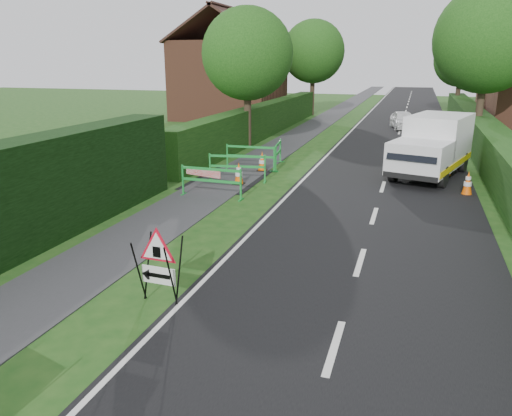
# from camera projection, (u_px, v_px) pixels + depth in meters

# --- Properties ---
(ground) EXTENTS (120.00, 120.00, 0.00)m
(ground) POSITION_uv_depth(u_px,v_px,m) (156.00, 355.00, 7.41)
(ground) COLOR #184413
(ground) RESTS_ON ground
(road_surface) EXTENTS (6.00, 90.00, 0.02)m
(road_surface) POSITION_uv_depth(u_px,v_px,m) (404.00, 116.00, 38.65)
(road_surface) COLOR black
(road_surface) RESTS_ON ground
(footpath) EXTENTS (2.00, 90.00, 0.02)m
(footpath) POSITION_uv_depth(u_px,v_px,m) (333.00, 114.00, 40.25)
(footpath) COLOR #2D2D30
(footpath) RESTS_ON ground
(hedge_west_far) EXTENTS (1.00, 24.00, 1.80)m
(hedge_west_far) POSITION_uv_depth(u_px,v_px,m) (263.00, 135.00, 28.96)
(hedge_west_far) COLOR #14380F
(hedge_west_far) RESTS_ON ground
(hedge_east) EXTENTS (1.20, 50.00, 1.50)m
(hedge_east) POSITION_uv_depth(u_px,v_px,m) (492.00, 169.00, 20.14)
(hedge_east) COLOR #14380F
(hedge_east) RESTS_ON ground
(house_west) EXTENTS (7.50, 7.40, 7.88)m
(house_west) POSITION_uv_depth(u_px,v_px,m) (230.00, 78.00, 36.89)
(house_west) COLOR brown
(house_west) RESTS_ON ground
(tree_nw) EXTENTS (4.40, 4.40, 6.70)m
(tree_nw) POSITION_uv_depth(u_px,v_px,m) (247.00, 54.00, 23.91)
(tree_nw) COLOR #2D2116
(tree_nw) RESTS_ON ground
(tree_ne) EXTENTS (5.20, 5.20, 7.79)m
(tree_ne) POSITION_uv_depth(u_px,v_px,m) (488.00, 39.00, 24.17)
(tree_ne) COLOR #2D2116
(tree_ne) RESTS_ON ground
(tree_fw) EXTENTS (4.80, 4.80, 7.24)m
(tree_fw) POSITION_uv_depth(u_px,v_px,m) (313.00, 52.00, 38.43)
(tree_fw) COLOR #2D2116
(tree_fw) RESTS_ON ground
(tree_fe) EXTENTS (4.20, 4.20, 6.33)m
(tree_fe) POSITION_uv_depth(u_px,v_px,m) (462.00, 60.00, 39.06)
(tree_fe) COLOR #2D2116
(tree_fe) RESTS_ON ground
(triangle_sign) EXTENTS (0.86, 0.86, 1.20)m
(triangle_sign) POSITION_uv_depth(u_px,v_px,m) (156.00, 260.00, 8.80)
(triangle_sign) COLOR black
(triangle_sign) RESTS_ON ground
(works_van) EXTENTS (3.16, 5.20, 2.23)m
(works_van) POSITION_uv_depth(u_px,v_px,m) (433.00, 145.00, 18.57)
(works_van) COLOR silver
(works_van) RESTS_ON ground
(traffic_cone_0) EXTENTS (0.38, 0.38, 0.79)m
(traffic_cone_0) POSITION_uv_depth(u_px,v_px,m) (468.00, 183.00, 16.09)
(traffic_cone_0) COLOR black
(traffic_cone_0) RESTS_ON ground
(traffic_cone_1) EXTENTS (0.38, 0.38, 0.79)m
(traffic_cone_1) POSITION_uv_depth(u_px,v_px,m) (447.00, 166.00, 18.76)
(traffic_cone_1) COLOR black
(traffic_cone_1) RESTS_ON ground
(traffic_cone_2) EXTENTS (0.38, 0.38, 0.79)m
(traffic_cone_2) POSITION_uv_depth(u_px,v_px,m) (459.00, 159.00, 19.96)
(traffic_cone_2) COLOR black
(traffic_cone_2) RESTS_ON ground
(traffic_cone_3) EXTENTS (0.38, 0.38, 0.79)m
(traffic_cone_3) POSITION_uv_depth(u_px,v_px,m) (239.00, 174.00, 17.47)
(traffic_cone_3) COLOR black
(traffic_cone_3) RESTS_ON ground
(traffic_cone_4) EXTENTS (0.38, 0.38, 0.79)m
(traffic_cone_4) POSITION_uv_depth(u_px,v_px,m) (262.00, 161.00, 19.58)
(traffic_cone_4) COLOR black
(traffic_cone_4) RESTS_ON ground
(ped_barrier_0) EXTENTS (2.07, 0.40, 1.00)m
(ped_barrier_0) POSITION_uv_depth(u_px,v_px,m) (211.00, 178.00, 15.74)
(ped_barrier_0) COLOR #1A8F32
(ped_barrier_0) RESTS_ON ground
(ped_barrier_1) EXTENTS (2.09, 0.69, 1.00)m
(ped_barrier_1) POSITION_uv_depth(u_px,v_px,m) (237.00, 164.00, 17.85)
(ped_barrier_1) COLOR #1A8F32
(ped_barrier_1) RESTS_ON ground
(ped_barrier_2) EXTENTS (2.07, 0.43, 1.00)m
(ped_barrier_2) POSITION_uv_depth(u_px,v_px,m) (251.00, 154.00, 19.73)
(ped_barrier_2) COLOR #1A8F32
(ped_barrier_2) RESTS_ON ground
(ped_barrier_3) EXTENTS (0.63, 2.09, 1.00)m
(ped_barrier_3) POSITION_uv_depth(u_px,v_px,m) (277.00, 152.00, 20.32)
(ped_barrier_3) COLOR #1A8F32
(ped_barrier_3) RESTS_ON ground
(redwhite_plank) EXTENTS (1.46, 0.44, 0.25)m
(redwhite_plank) POSITION_uv_depth(u_px,v_px,m) (203.00, 185.00, 17.47)
(redwhite_plank) COLOR red
(redwhite_plank) RESTS_ON ground
(hatchback_car) EXTENTS (1.97, 3.51, 1.13)m
(hatchback_car) POSITION_uv_depth(u_px,v_px,m) (403.00, 120.00, 31.61)
(hatchback_car) COLOR white
(hatchback_car) RESTS_ON ground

